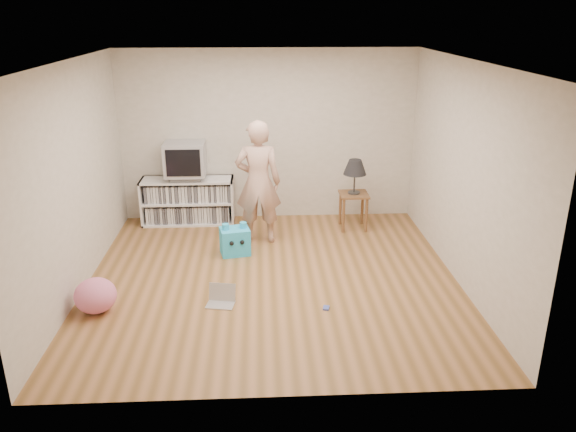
# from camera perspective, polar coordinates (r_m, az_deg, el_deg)

# --- Properties ---
(ground) EXTENTS (4.50, 4.50, 0.00)m
(ground) POSITION_cam_1_polar(r_m,az_deg,el_deg) (6.96, -1.56, -6.38)
(ground) COLOR brown
(ground) RESTS_ON ground
(walls) EXTENTS (4.52, 4.52, 2.60)m
(walls) POSITION_cam_1_polar(r_m,az_deg,el_deg) (6.48, -1.67, 3.95)
(walls) COLOR #B9B2A3
(walls) RESTS_ON ground
(ceiling) EXTENTS (4.50, 4.50, 0.01)m
(ceiling) POSITION_cam_1_polar(r_m,az_deg,el_deg) (6.24, -1.79, 15.47)
(ceiling) COLOR white
(ceiling) RESTS_ON walls
(media_unit) EXTENTS (1.40, 0.45, 0.70)m
(media_unit) POSITION_cam_1_polar(r_m,az_deg,el_deg) (8.78, -10.11, 1.55)
(media_unit) COLOR white
(media_unit) RESTS_ON ground
(dvd_deck) EXTENTS (0.45, 0.35, 0.07)m
(dvd_deck) POSITION_cam_1_polar(r_m,az_deg,el_deg) (8.65, -10.27, 3.93)
(dvd_deck) COLOR gray
(dvd_deck) RESTS_ON media_unit
(crt_tv) EXTENTS (0.60, 0.53, 0.50)m
(crt_tv) POSITION_cam_1_polar(r_m,az_deg,el_deg) (8.57, -10.39, 5.75)
(crt_tv) COLOR #9B9BA0
(crt_tv) RESTS_ON dvd_deck
(side_table) EXTENTS (0.42, 0.42, 0.55)m
(side_table) POSITION_cam_1_polar(r_m,az_deg,el_deg) (8.44, 6.67, 1.43)
(side_table) COLOR brown
(side_table) RESTS_ON ground
(table_lamp) EXTENTS (0.34, 0.34, 0.52)m
(table_lamp) POSITION_cam_1_polar(r_m,az_deg,el_deg) (8.28, 6.82, 4.87)
(table_lamp) COLOR #333333
(table_lamp) RESTS_ON side_table
(person) EXTENTS (0.65, 0.45, 1.74)m
(person) POSITION_cam_1_polar(r_m,az_deg,el_deg) (7.78, -3.05, 3.43)
(person) COLOR tan
(person) RESTS_ON ground
(laptop) EXTENTS (0.34, 0.29, 0.21)m
(laptop) POSITION_cam_1_polar(r_m,az_deg,el_deg) (6.43, -6.79, -8.32)
(laptop) COLOR silver
(laptop) RESTS_ON ground
(playing_cards) EXTENTS (0.09, 0.10, 0.02)m
(playing_cards) POSITION_cam_1_polar(r_m,az_deg,el_deg) (6.32, 3.90, -9.30)
(playing_cards) COLOR #4557B9
(playing_cards) RESTS_ON ground
(plush_blue) EXTENTS (0.44, 0.38, 0.44)m
(plush_blue) POSITION_cam_1_polar(r_m,az_deg,el_deg) (7.60, -5.41, -2.52)
(plush_blue) COLOR #26B6F3
(plush_blue) RESTS_ON ground
(plush_pink) EXTENTS (0.57, 0.57, 0.39)m
(plush_pink) POSITION_cam_1_polar(r_m,az_deg,el_deg) (6.51, -18.98, -7.65)
(plush_pink) COLOR pink
(plush_pink) RESTS_ON ground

